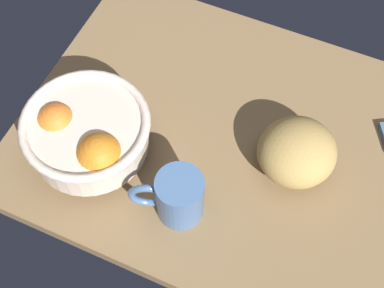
% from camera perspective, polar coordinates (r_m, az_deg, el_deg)
% --- Properties ---
extents(ground_plane, '(0.80, 0.58, 0.03)m').
position_cam_1_polar(ground_plane, '(1.01, 5.03, -0.18)').
color(ground_plane, olive).
extents(fruit_bowl, '(0.22, 0.22, 0.12)m').
position_cam_1_polar(fruit_bowl, '(0.94, -10.95, 0.98)').
color(fruit_bowl, beige).
rests_on(fruit_bowl, ground).
extents(bread_loaf, '(0.19, 0.19, 0.10)m').
position_cam_1_polar(bread_loaf, '(0.95, 10.89, -0.82)').
color(bread_loaf, tan).
rests_on(bread_loaf, ground).
extents(mug, '(0.12, 0.08, 0.10)m').
position_cam_1_polar(mug, '(0.89, -1.53, -5.52)').
color(mug, '#4A6FA1').
rests_on(mug, ground).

